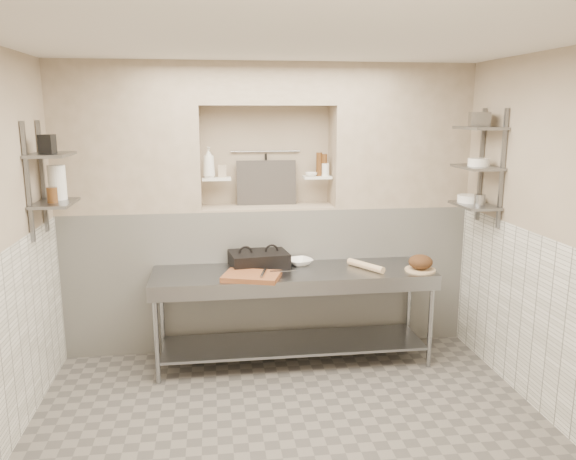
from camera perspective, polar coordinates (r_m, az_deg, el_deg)
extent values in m
cube|color=#66605A|center=(4.49, 0.42, -20.30)|extent=(4.00, 3.90, 0.10)
cube|color=silver|center=(3.83, 0.49, 19.53)|extent=(4.00, 3.90, 0.10)
cube|color=tan|center=(4.66, 26.27, -1.00)|extent=(0.10, 3.90, 2.80)
cube|color=tan|center=(5.86, -2.32, 2.67)|extent=(4.00, 0.10, 2.80)
cube|color=tan|center=(2.07, 8.61, -15.42)|extent=(4.00, 0.10, 2.80)
cube|color=white|center=(5.77, -2.03, -4.61)|extent=(4.00, 0.40, 1.40)
cube|color=tan|center=(5.61, -2.08, 2.36)|extent=(1.30, 0.40, 0.02)
cube|color=tan|center=(5.57, -16.01, 8.98)|extent=(1.35, 0.40, 1.40)
cube|color=tan|center=(5.82, 11.14, 9.32)|extent=(1.35, 0.40, 1.40)
cube|color=tan|center=(5.54, -2.18, 14.59)|extent=(1.30, 0.40, 0.40)
cube|color=white|center=(4.35, -27.10, -11.65)|extent=(0.02, 3.90, 1.40)
cube|color=white|center=(4.82, 24.90, -9.17)|extent=(0.02, 3.90, 1.40)
cube|color=white|center=(5.54, -7.27, 5.18)|extent=(0.28, 0.16, 0.02)
cube|color=white|center=(5.64, 2.98, 5.38)|extent=(0.28, 0.16, 0.02)
cylinder|color=gray|center=(5.72, -2.29, 7.99)|extent=(0.70, 0.02, 0.02)
cylinder|color=black|center=(5.71, -2.26, 6.27)|extent=(0.02, 0.02, 0.30)
cube|color=#383330|center=(5.68, -2.20, 4.81)|extent=(0.60, 0.08, 0.45)
cube|color=slate|center=(5.24, -23.66, 4.98)|extent=(0.03, 0.03, 0.95)
cube|color=slate|center=(4.86, -24.92, 4.40)|extent=(0.03, 0.03, 0.95)
cube|color=slate|center=(5.04, -22.60, 2.52)|extent=(0.30, 0.50, 0.02)
cube|color=slate|center=(4.99, -22.97, 7.05)|extent=(0.30, 0.50, 0.03)
cube|color=slate|center=(5.62, 19.01, 6.26)|extent=(0.03, 0.03, 1.05)
cube|color=slate|center=(5.27, 20.94, 5.78)|extent=(0.03, 0.03, 1.05)
cube|color=slate|center=(5.43, 18.41, 2.39)|extent=(0.30, 0.50, 0.02)
cube|color=slate|center=(5.39, 18.66, 6.06)|extent=(0.30, 0.50, 0.02)
cube|color=slate|center=(5.37, 18.91, 9.78)|extent=(0.30, 0.50, 0.03)
cube|color=gray|center=(5.22, 0.55, -4.35)|extent=(2.60, 0.70, 0.04)
cube|color=gray|center=(5.46, 0.53, -11.42)|extent=(2.45, 0.60, 0.03)
cube|color=gray|center=(4.92, 1.10, -6.09)|extent=(2.60, 0.02, 0.12)
cylinder|color=gray|center=(5.07, -13.22, -10.56)|extent=(0.04, 0.04, 0.86)
cylinder|color=gray|center=(5.61, -12.67, -8.31)|extent=(0.04, 0.04, 0.86)
cylinder|color=gray|center=(5.41, 14.27, -9.15)|extent=(0.04, 0.04, 0.86)
cylinder|color=gray|center=(5.92, 12.19, -7.20)|extent=(0.04, 0.04, 0.86)
cube|color=black|center=(5.33, -2.99, -3.26)|extent=(0.58, 0.45, 0.10)
cube|color=black|center=(5.31, -3.00, -2.50)|extent=(0.58, 0.45, 0.05)
cube|color=brown|center=(4.97, -3.72, -4.71)|extent=(0.56, 0.47, 0.04)
cube|color=gray|center=(5.03, -0.52, -4.18)|extent=(0.23, 0.03, 0.01)
cylinder|color=gray|center=(4.95, -2.51, -4.34)|extent=(0.08, 0.26, 0.02)
imported|color=white|center=(5.40, 1.20, -3.25)|extent=(0.31, 0.31, 0.06)
cylinder|color=#CBB990|center=(5.30, 7.90, -3.62)|extent=(0.28, 0.39, 0.06)
cylinder|color=#CBB990|center=(5.35, 13.28, -3.95)|extent=(0.28, 0.28, 0.02)
ellipsoid|color=#4C2D19|center=(5.33, 13.32, -3.17)|extent=(0.22, 0.22, 0.13)
imported|color=white|center=(5.50, -8.05, 6.80)|extent=(0.14, 0.14, 0.30)
cube|color=tan|center=(5.57, -6.70, 5.97)|extent=(0.08, 0.08, 0.12)
imported|color=white|center=(5.61, 2.37, 5.67)|extent=(0.13, 0.13, 0.04)
cylinder|color=#4E2E15|center=(5.64, 3.71, 6.61)|extent=(0.06, 0.06, 0.22)
cylinder|color=#4E2E15|center=(5.64, 3.17, 6.69)|extent=(0.06, 0.06, 0.23)
cylinder|color=white|center=(5.64, 3.82, 6.13)|extent=(0.07, 0.07, 0.13)
cylinder|color=white|center=(5.13, -22.39, 4.48)|extent=(0.14, 0.14, 0.29)
cylinder|color=#4E2E15|center=(4.97, -22.83, 3.29)|extent=(0.08, 0.08, 0.13)
cube|color=black|center=(4.92, -23.27, 8.01)|extent=(0.12, 0.12, 0.15)
cylinder|color=white|center=(5.52, 17.96, 3.05)|extent=(0.22, 0.22, 0.07)
cylinder|color=gray|center=(5.34, 18.89, 2.89)|extent=(0.10, 0.10, 0.10)
cylinder|color=white|center=(5.36, 18.80, 6.54)|extent=(0.19, 0.19, 0.07)
cube|color=gray|center=(5.38, 18.86, 10.60)|extent=(0.22, 0.24, 0.13)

